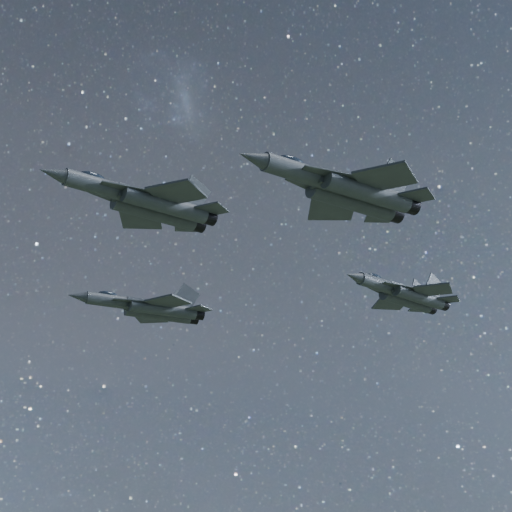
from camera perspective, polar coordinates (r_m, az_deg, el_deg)
jet_lead at (r=71.67m, az=-7.97°, el=3.90°), size 17.32×12.34×4.42m
jet_left at (r=95.87m, az=-7.72°, el=-3.76°), size 17.40×11.96×4.37m
jet_right at (r=71.55m, az=6.55°, el=4.84°), size 19.60×13.84×4.96m
jet_slot at (r=96.72m, az=10.77°, el=-2.76°), size 17.32×12.25×4.39m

